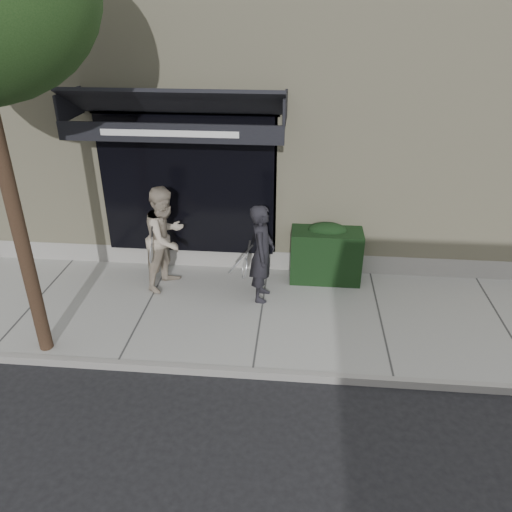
# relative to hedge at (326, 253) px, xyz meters

# --- Properties ---
(ground) EXTENTS (80.00, 80.00, 0.00)m
(ground) POSITION_rel_hedge_xyz_m (-1.10, -1.25, -0.66)
(ground) COLOR black
(ground) RESTS_ON ground
(sidewalk) EXTENTS (20.00, 3.00, 0.12)m
(sidewalk) POSITION_rel_hedge_xyz_m (-1.10, -1.25, -0.60)
(sidewalk) COLOR #A2A29C
(sidewalk) RESTS_ON ground
(curb) EXTENTS (20.00, 0.10, 0.14)m
(curb) POSITION_rel_hedge_xyz_m (-1.10, -2.80, -0.59)
(curb) COLOR gray
(curb) RESTS_ON ground
(building_facade) EXTENTS (14.30, 8.04, 5.64)m
(building_facade) POSITION_rel_hedge_xyz_m (-1.11, 3.71, 2.08)
(building_facade) COLOR #C1B994
(building_facade) RESTS_ON ground
(hedge) EXTENTS (1.30, 0.70, 1.14)m
(hedge) POSITION_rel_hedge_xyz_m (0.00, 0.00, 0.00)
(hedge) COLOR black
(hedge) RESTS_ON sidewalk
(pedestrian_front) EXTENTS (0.78, 0.81, 1.75)m
(pedestrian_front) POSITION_rel_hedge_xyz_m (-1.13, -0.81, 0.34)
(pedestrian_front) COLOR black
(pedestrian_front) RESTS_ON sidewalk
(pedestrian_back) EXTENTS (1.03, 1.14, 1.91)m
(pedestrian_back) POSITION_rel_hedge_xyz_m (-2.88, -0.51, 0.42)
(pedestrian_back) COLOR #B4A490
(pedestrian_back) RESTS_ON sidewalk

